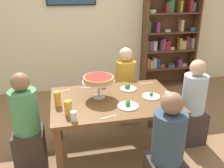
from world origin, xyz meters
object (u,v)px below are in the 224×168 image
salad_plate_near_diner (128,105)px  deep_dish_pizza_stand (98,80)px  diner_head_east (192,108)px  bookshelf (170,31)px  cutlery_fork_far (109,117)px  salad_plate_spare (128,88)px  beer_glass_amber_tall (58,99)px  dining_table (114,106)px  diner_far_right (125,90)px  water_glass_clear_far (74,116)px  water_glass_clear_near (167,96)px  cutlery_spare_fork (87,88)px  diner_head_west (27,128)px  water_glass_clear_spare (102,82)px  cutlery_fork_near (167,108)px  diner_near_right (167,156)px  beer_glass_amber_short (68,108)px  salad_plate_far_diner (151,96)px  cutlery_knife_near (146,83)px  cutlery_knife_far (63,91)px

salad_plate_near_diner → deep_dish_pizza_stand: bearing=132.0°
diner_head_east → bookshelf: bearing=-104.9°
bookshelf → cutlery_fork_far: size_ratio=12.29×
salad_plate_spare → beer_glass_amber_tall: size_ratio=1.25×
dining_table → diner_head_east: (1.06, 0.01, -0.16)m
diner_head_east → diner_far_right: same height
dining_table → water_glass_clear_far: bearing=-141.1°
diner_far_right → deep_dish_pizza_stand: diner_far_right is taller
water_glass_clear_near → cutlery_spare_fork: size_ratio=0.51×
bookshelf → beer_glass_amber_tall: bookshelf is taller
salad_plate_spare → water_glass_clear_near: size_ratio=2.27×
diner_head_west → water_glass_clear_far: diner_head_west is taller
diner_head_west → water_glass_clear_spare: bearing=24.5°
cutlery_fork_near → cutlery_spare_fork: size_ratio=1.00×
diner_near_right → beer_glass_amber_short: size_ratio=7.11×
diner_head_west → water_glass_clear_spare: diner_head_west is taller
diner_near_right → beer_glass_amber_tall: (-0.98, 0.78, 0.33)m
deep_dish_pizza_stand → cutlery_fork_near: deep_dish_pizza_stand is taller
diner_head_east → water_glass_clear_far: size_ratio=11.51×
salad_plate_near_diner → salad_plate_far_diner: bearing=28.3°
deep_dish_pizza_stand → salad_plate_far_diner: size_ratio=1.77×
diner_head_west → beer_glass_amber_tall: size_ratio=6.82×
water_glass_clear_near → cutlery_knife_near: water_glass_clear_near is taller
bookshelf → water_glass_clear_near: size_ratio=23.89×
cutlery_fork_far → cutlery_spare_fork: same height
cutlery_spare_fork → water_glass_clear_far: bearing=90.1°
cutlery_knife_near → cutlery_fork_near: bearing=86.8°
diner_head_west → water_glass_clear_spare: size_ratio=10.30×
salad_plate_near_diner → cutlery_knife_far: 0.90m
cutlery_fork_near → dining_table: bearing=135.5°
salad_plate_spare → beer_glass_amber_short: size_ratio=1.30×
cutlery_knife_near → salad_plate_spare: bearing=23.0°
diner_near_right → beer_glass_amber_short: (-0.87, 0.54, 0.33)m
beer_glass_amber_tall → beer_glass_amber_short: 0.26m
cutlery_knife_near → diner_far_right: bearing=-67.5°
diner_head_west → bookshelf: bearing=38.0°
diner_far_right → salad_plate_near_diner: 1.07m
diner_head_east → cutlery_fork_near: diner_head_east is taller
cutlery_fork_near → beer_glass_amber_tall: bearing=154.7°
diner_far_right → cutlery_knife_near: 0.51m
diner_head_west → water_glass_clear_far: size_ratio=11.51×
diner_head_west → salad_plate_near_diner: size_ratio=4.85×
diner_near_right → cutlery_knife_far: (-0.91, 1.17, 0.25)m
diner_head_east → water_glass_clear_spare: 1.23m
water_glass_clear_near → cutlery_fork_near: (-0.09, -0.21, -0.04)m
diner_near_right → water_glass_clear_spare: 1.32m
water_glass_clear_near → deep_dish_pizza_stand: bearing=163.9°
beer_glass_amber_short → beer_glass_amber_tall: bearing=114.0°
diner_near_right → salad_plate_spare: 1.09m
beer_glass_amber_tall → cutlery_fork_near: 1.21m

